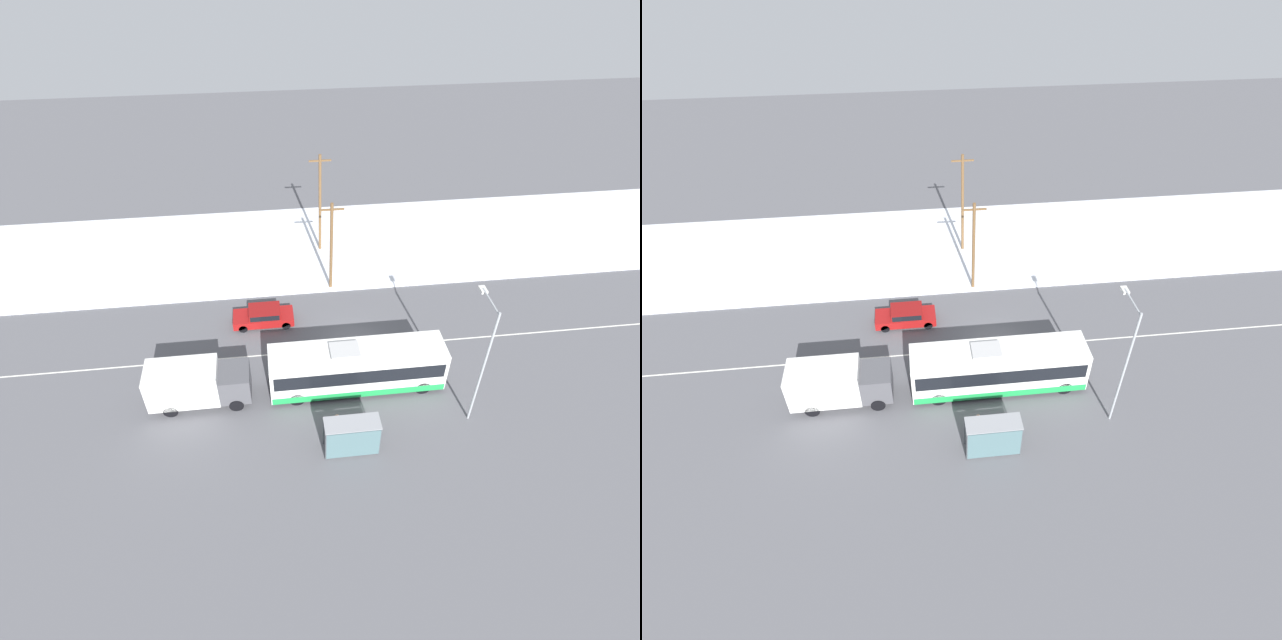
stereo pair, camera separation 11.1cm
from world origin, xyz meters
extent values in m
plane|color=#56565B|center=(0.00, 0.00, 0.00)|extent=(120.00, 120.00, 0.00)
cube|color=silver|center=(0.00, 13.51, 0.06)|extent=(80.00, 13.84, 0.12)
cube|color=silver|center=(0.00, 0.00, 0.00)|extent=(60.00, 0.12, 0.00)
cube|color=white|center=(-0.46, -3.44, 1.69)|extent=(11.02, 2.55, 2.83)
cube|color=black|center=(-0.46, -3.44, 2.03)|extent=(10.58, 2.57, 1.08)
cube|color=green|center=(-0.46, -3.44, 0.53)|extent=(10.91, 2.57, 0.51)
cube|color=#B2B2B2|center=(-1.28, -3.44, 3.22)|extent=(1.80, 1.40, 0.24)
cylinder|color=black|center=(3.65, -4.57, 0.50)|extent=(1.00, 0.28, 1.00)
cylinder|color=black|center=(3.65, -2.30, 0.50)|extent=(1.00, 0.28, 1.00)
cylinder|color=black|center=(-4.37, -4.57, 0.50)|extent=(1.00, 0.28, 1.00)
cylinder|color=black|center=(-4.37, -2.30, 0.50)|extent=(1.00, 0.28, 1.00)
cube|color=silver|center=(-11.22, -3.56, 1.72)|extent=(4.32, 2.30, 2.44)
cube|color=#4C4C51|center=(-8.11, -3.56, 1.45)|extent=(1.90, 2.19, 1.90)
cube|color=black|center=(-7.18, -3.56, 1.83)|extent=(0.06, 1.96, 0.84)
cylinder|color=black|center=(-8.11, -4.58, 0.45)|extent=(0.90, 0.26, 0.90)
cylinder|color=black|center=(-8.11, -2.54, 0.45)|extent=(0.90, 0.26, 0.90)
cylinder|color=black|center=(-12.09, -4.58, 0.45)|extent=(0.90, 0.26, 0.90)
cylinder|color=black|center=(-12.09, -2.54, 0.45)|extent=(0.90, 0.26, 0.90)
cube|color=maroon|center=(-6.19, 3.40, 0.53)|extent=(4.42, 1.80, 0.61)
cube|color=maroon|center=(-6.08, 3.40, 1.10)|extent=(2.30, 1.66, 0.54)
cube|color=black|center=(-6.08, 3.40, 1.11)|extent=(2.12, 1.69, 0.43)
cylinder|color=black|center=(-7.70, 2.61, 0.32)|extent=(0.64, 0.22, 0.64)
cylinder|color=black|center=(-7.70, 4.19, 0.32)|extent=(0.64, 0.22, 0.64)
cylinder|color=black|center=(-4.58, 2.61, 0.32)|extent=(0.64, 0.22, 0.64)
cylinder|color=black|center=(-4.58, 4.19, 0.32)|extent=(0.64, 0.22, 0.64)
cylinder|color=#23232D|center=(-2.39, -7.19, 0.42)|extent=(0.13, 0.13, 0.85)
cylinder|color=#23232D|center=(-2.14, -7.19, 0.42)|extent=(0.13, 0.13, 0.85)
cube|color=black|center=(-2.27, -7.19, 1.20)|extent=(0.44, 0.24, 0.70)
sphere|color=tan|center=(-2.27, -7.19, 1.69)|extent=(0.29, 0.29, 0.29)
cylinder|color=black|center=(-2.54, -7.19, 1.16)|extent=(0.11, 0.11, 0.66)
cylinder|color=black|center=(-1.99, -7.19, 1.16)|extent=(0.11, 0.11, 0.66)
cube|color=gray|center=(-1.59, -8.25, 2.37)|extent=(3.13, 1.20, 0.06)
cube|color=slate|center=(-1.59, -8.83, 1.20)|extent=(3.00, 0.04, 2.16)
cylinder|color=#474C51|center=(-3.11, -7.69, 1.17)|extent=(0.08, 0.08, 2.34)
cylinder|color=#474C51|center=(-0.06, -7.69, 1.17)|extent=(0.08, 0.08, 2.34)
cylinder|color=#474C51|center=(-3.11, -8.81, 1.17)|extent=(0.08, 0.08, 2.34)
cylinder|color=#474C51|center=(-0.06, -8.81, 1.17)|extent=(0.08, 0.08, 2.34)
cylinder|color=#9EA3A8|center=(5.90, -6.89, 4.19)|extent=(0.14, 0.14, 8.39)
cylinder|color=#9EA3A8|center=(5.90, -5.78, 8.24)|extent=(0.10, 2.22, 0.10)
cube|color=silver|center=(5.90, -4.67, 8.17)|extent=(0.36, 0.60, 0.16)
cylinder|color=brown|center=(-0.67, 7.14, 3.77)|extent=(0.24, 0.24, 7.54)
cube|color=brown|center=(-0.67, 7.14, 7.04)|extent=(1.80, 0.12, 0.12)
cylinder|color=brown|center=(-0.85, 12.87, 4.38)|extent=(0.24, 0.24, 8.76)
cube|color=brown|center=(-0.85, 12.87, 8.26)|extent=(1.80, 0.12, 0.12)
camera|label=1|loc=(-5.35, -24.82, 24.49)|focal=28.00mm
camera|label=2|loc=(-5.24, -24.84, 24.49)|focal=28.00mm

